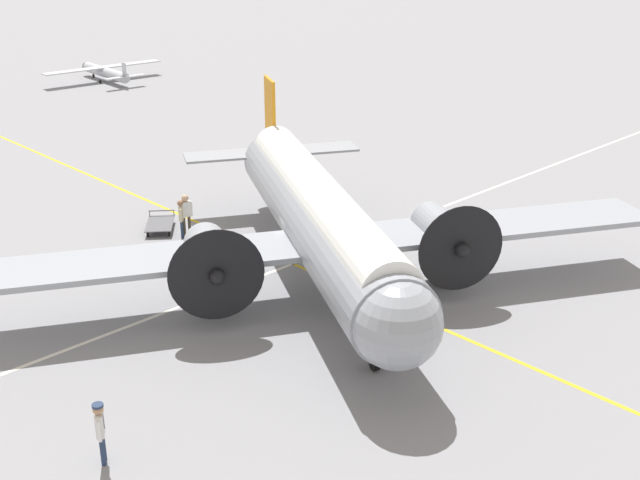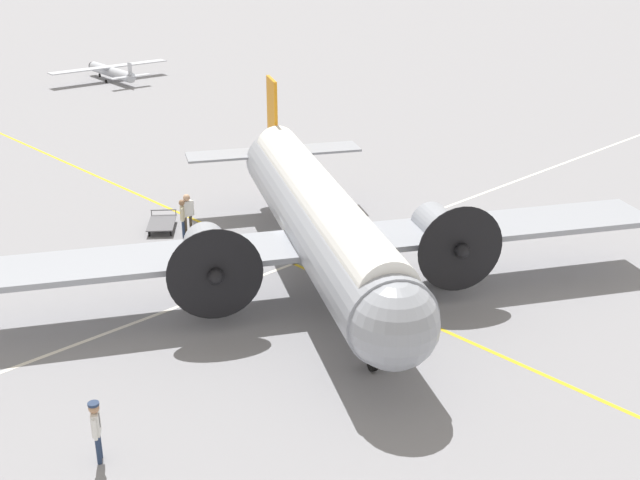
# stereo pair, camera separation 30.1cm
# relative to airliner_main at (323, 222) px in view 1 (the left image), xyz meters

# --- Properties ---
(ground_plane) EXTENTS (300.00, 300.00, 0.00)m
(ground_plane) POSITION_rel_airliner_main_xyz_m (0.38, -0.21, -2.56)
(ground_plane) COLOR gray
(apron_line_eastwest) EXTENTS (120.00, 0.16, 0.01)m
(apron_line_eastwest) POSITION_rel_airliner_main_xyz_m (0.38, -0.68, -2.55)
(apron_line_eastwest) COLOR gold
(apron_line_eastwest) RESTS_ON ground_plane
(apron_line_northsouth) EXTENTS (0.16, 120.00, 0.01)m
(apron_line_northsouth) POSITION_rel_airliner_main_xyz_m (2.36, -0.21, -2.55)
(apron_line_northsouth) COLOR silver
(apron_line_northsouth) RESTS_ON ground_plane
(airliner_main) EXTENTS (17.94, 22.33, 5.90)m
(airliner_main) POSITION_rel_airliner_main_xyz_m (0.00, 0.00, 0.00)
(airliner_main) COLOR #9399A3
(airliner_main) RESTS_ON ground_plane
(crew_foreground) EXTENTS (0.49, 0.39, 1.67)m
(crew_foreground) POSITION_rel_airliner_main_xyz_m (-3.33, 10.74, -1.51)
(crew_foreground) COLOR navy
(crew_foreground) RESTS_ON ground_plane
(passenger_boarding) EXTENTS (0.29, 0.63, 1.83)m
(passenger_boarding) POSITION_rel_airliner_main_xyz_m (7.54, 0.58, -1.44)
(passenger_boarding) COLOR #473D2D
(passenger_boarding) RESTS_ON ground_plane
(ramp_agent) EXTENTS (0.46, 0.38, 1.64)m
(ramp_agent) POSITION_rel_airliner_main_xyz_m (7.57, 0.81, -1.55)
(ramp_agent) COLOR navy
(ramp_agent) RESTS_ON ground_plane
(suitcase_near_door) EXTENTS (0.42, 0.19, 0.52)m
(suitcase_near_door) POSITION_rel_airliner_main_xyz_m (7.12, 0.21, -2.31)
(suitcase_near_door) COLOR brown
(suitcase_near_door) RESTS_ON ground_plane
(baggage_cart) EXTENTS (2.20, 2.08, 0.56)m
(baggage_cart) POSITION_rel_airliner_main_xyz_m (8.94, 1.00, -2.28)
(baggage_cart) COLOR #56565B
(baggage_cart) RESTS_ON ground_plane
(light_aircraft_distant) EXTENTS (7.35, 9.90, 1.92)m
(light_aircraft_distant) POSITION_rel_airliner_main_xyz_m (39.65, -14.12, -1.75)
(light_aircraft_distant) COLOR #B7BCC6
(light_aircraft_distant) RESTS_ON ground_plane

